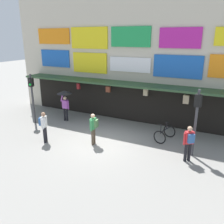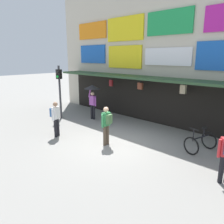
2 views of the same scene
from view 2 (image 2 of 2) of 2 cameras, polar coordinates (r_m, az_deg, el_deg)
ground_plane at (r=9.81m, az=0.55°, el=-8.26°), size 80.00×80.00×0.00m
shopfront at (r=12.77m, az=15.44°, el=14.65°), size 18.00×2.60×8.00m
traffic_light_near at (r=13.78m, az=-13.34°, el=7.09°), size 0.33×0.35×3.20m
bicycle_parked at (r=9.63m, az=21.67°, el=-7.23°), size 0.97×1.30×1.05m
pedestrian_with_umbrella at (r=13.31m, az=-5.04°, el=5.02°), size 0.96×0.96×2.08m
pedestrian_in_green at (r=10.78m, az=-14.27°, el=-1.11°), size 0.44×0.50×1.68m
pedestrian_in_blue at (r=9.43m, az=-1.43°, el=-2.85°), size 0.38×0.53×1.68m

